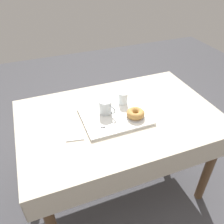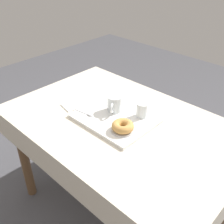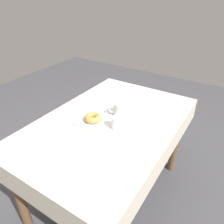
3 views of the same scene
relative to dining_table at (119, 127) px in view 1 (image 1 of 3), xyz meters
The scene contains 9 objects.
ground_plane 0.65m from the dining_table, ahead, with size 6.00×6.00×0.00m, color #47474C.
dining_table is the anchor object (origin of this frame).
serving_tray 0.12m from the dining_table, 164.78° to the right, with size 0.43×0.34×0.02m, color white.
tea_mug_left 0.19m from the dining_table, 155.41° to the left, with size 0.09×0.12×0.10m.
water_glass_near 0.20m from the dining_table, 56.15° to the left, with size 0.06×0.06×0.08m.
donut_plate_left 0.17m from the dining_table, 43.03° to the right, with size 0.12×0.12×0.01m, color silver.
sugar_donut_left 0.19m from the dining_table, 43.03° to the right, with size 0.12×0.12×0.04m, color tan.
teaspoon_near 0.23m from the dining_table, 149.32° to the right, with size 0.13×0.04×0.01m.
paper_napkin 0.36m from the dining_table, 166.36° to the right, with size 0.11×0.11×0.01m, color white.
Camera 1 is at (-0.49, -1.13, 1.71)m, focal length 36.83 mm.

